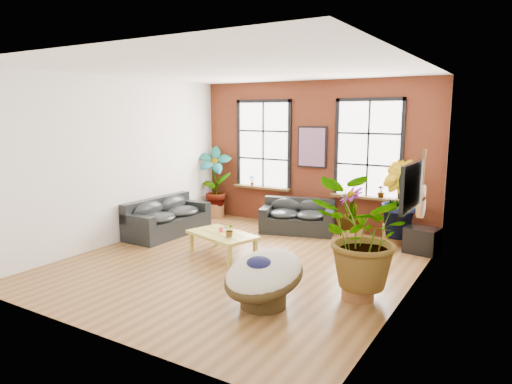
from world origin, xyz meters
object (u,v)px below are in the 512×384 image
sofa_back (298,217)px  coffee_table (222,236)px  sofa_left (166,218)px  papasan_chair (263,276)px

sofa_back → coffee_table: (-0.48, -2.37, 0.04)m
sofa_left → papasan_chair: size_ratio=1.43×
sofa_back → sofa_left: (-2.51, -1.72, 0.03)m
sofa_left → coffee_table: size_ratio=1.35×
sofa_back → papasan_chair: size_ratio=1.25×
sofa_left → coffee_table: bearing=-107.5°
coffee_table → papasan_chair: (1.88, -1.64, 0.05)m
sofa_back → papasan_chair: papasan_chair is taller
sofa_back → sofa_left: sofa_left is taller
papasan_chair → coffee_table: bearing=156.8°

